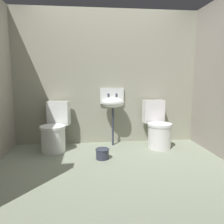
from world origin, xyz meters
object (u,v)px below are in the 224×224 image
Objects in this scene: toilet_left at (55,131)px; bucket at (102,154)px; sink at (113,102)px; toilet_right at (158,128)px.

toilet_left is 3.87× the size of bucket.
toilet_right is at bearing -14.12° from sink.
sink reaches higher than toilet_right.
sink reaches higher than bucket.
toilet_right is 3.87× the size of bucket.
bucket is (-0.97, -0.49, -0.24)m from toilet_right.
sink reaches higher than toilet_left.
toilet_right is at bearing 26.92° from bucket.
toilet_left is at bearing 146.15° from bucket.
sink is at bearing -18.93° from toilet_right.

